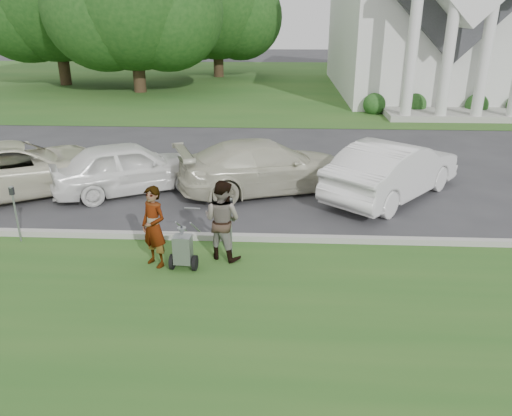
# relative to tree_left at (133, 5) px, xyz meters

# --- Properties ---
(ground) EXTENTS (120.00, 120.00, 0.00)m
(ground) POSITION_rel_tree_left_xyz_m (8.01, -21.99, -5.11)
(ground) COLOR #333335
(ground) RESTS_ON ground
(grass_strip) EXTENTS (80.00, 7.00, 0.01)m
(grass_strip) POSITION_rel_tree_left_xyz_m (8.01, -24.99, -5.11)
(grass_strip) COLOR #26561D
(grass_strip) RESTS_ON ground
(church_lawn) EXTENTS (80.00, 30.00, 0.01)m
(church_lawn) POSITION_rel_tree_left_xyz_m (8.01, 5.01, -5.11)
(church_lawn) COLOR #26561D
(church_lawn) RESTS_ON ground
(curb) EXTENTS (80.00, 0.18, 0.15)m
(curb) POSITION_rel_tree_left_xyz_m (8.01, -21.44, -5.04)
(curb) COLOR #9E9E93
(curb) RESTS_ON ground
(tree_left) EXTENTS (10.63, 8.40, 9.71)m
(tree_left) POSITION_rel_tree_left_xyz_m (0.00, 0.00, 0.00)
(tree_left) COLOR #332316
(tree_left) RESTS_ON ground
(tree_back) EXTENTS (9.61, 7.60, 8.89)m
(tree_back) POSITION_rel_tree_left_xyz_m (4.00, 8.00, -0.38)
(tree_back) COLOR #332316
(tree_back) RESTS_ON ground
(striping_cart) EXTENTS (0.55, 1.07, 0.98)m
(striping_cart) POSITION_rel_tree_left_xyz_m (7.03, -22.81, -4.69)
(striping_cart) COLOR black
(striping_cart) RESTS_ON ground
(person_left) EXTENTS (0.72, 0.67, 1.65)m
(person_left) POSITION_rel_tree_left_xyz_m (6.45, -22.67, -4.28)
(person_left) COLOR #999999
(person_left) RESTS_ON ground
(person_right) EXTENTS (1.00, 0.92, 1.67)m
(person_right) POSITION_rel_tree_left_xyz_m (7.75, -22.27, -4.28)
(person_right) COLOR #999999
(person_right) RESTS_ON ground
(parking_meter_near) EXTENTS (0.09, 0.08, 1.25)m
(parking_meter_near) POSITION_rel_tree_left_xyz_m (7.90, -22.11, -4.32)
(parking_meter_near) COLOR gray
(parking_meter_near) RESTS_ON ground
(parking_meter_far) EXTENTS (0.09, 0.08, 1.29)m
(parking_meter_far) POSITION_rel_tree_left_xyz_m (3.18, -21.74, -4.29)
(parking_meter_far) COLOR gray
(parking_meter_far) RESTS_ON ground
(car_a) EXTENTS (5.72, 4.85, 1.46)m
(car_a) POSITION_rel_tree_left_xyz_m (1.69, -18.66, -4.38)
(car_a) COLOR beige
(car_a) RESTS_ON ground
(car_b) EXTENTS (4.53, 3.50, 1.44)m
(car_b) POSITION_rel_tree_left_xyz_m (4.69, -18.35, -4.39)
(car_b) COLOR white
(car_b) RESTS_ON ground
(car_c) EXTENTS (5.37, 3.67, 1.44)m
(car_c) POSITION_rel_tree_left_xyz_m (8.50, -18.06, -4.39)
(car_c) COLOR beige
(car_c) RESTS_ON ground
(car_d) EXTENTS (4.33, 4.66, 1.56)m
(car_d) POSITION_rel_tree_left_xyz_m (11.95, -18.40, -4.33)
(car_d) COLOR white
(car_d) RESTS_ON ground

